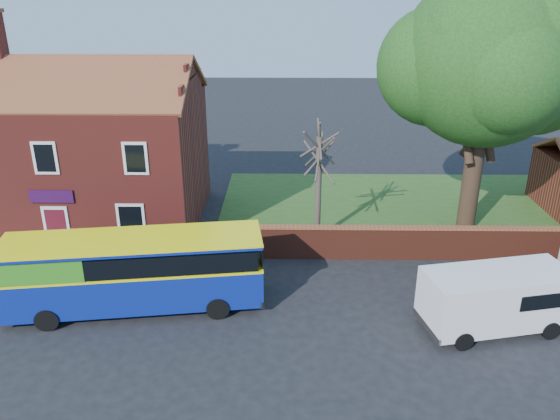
{
  "coord_description": "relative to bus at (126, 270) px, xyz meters",
  "views": [
    {
      "loc": [
        3.71,
        -15.44,
        11.65
      ],
      "look_at": [
        3.4,
        5.0,
        3.21
      ],
      "focal_mm": 35.0,
      "sensor_mm": 36.0,
      "label": 1
    }
  ],
  "objects": [
    {
      "name": "ground",
      "position": [
        2.41,
        -2.68,
        -1.68
      ],
      "size": [
        120.0,
        120.0,
        0.0
      ],
      "primitive_type": "plane",
      "color": "black",
      "rests_on": "ground"
    },
    {
      "name": "pavement",
      "position": [
        -4.59,
        3.07,
        -1.62
      ],
      "size": [
        18.0,
        3.5,
        0.12
      ],
      "primitive_type": "cube",
      "color": "gray",
      "rests_on": "ground"
    },
    {
      "name": "kerb",
      "position": [
        -4.59,
        1.32,
        -1.61
      ],
      "size": [
        18.0,
        0.15,
        0.14
      ],
      "primitive_type": "cube",
      "color": "slate",
      "rests_on": "ground"
    },
    {
      "name": "grass_strip",
      "position": [
        15.41,
        10.32,
        -1.66
      ],
      "size": [
        26.0,
        12.0,
        0.04
      ],
      "primitive_type": "cube",
      "color": "#426B28",
      "rests_on": "ground"
    },
    {
      "name": "shop_building",
      "position": [
        -4.61,
        8.81,
        1.74
      ],
      "size": [
        12.3,
        8.13,
        10.5
      ],
      "color": "maroon",
      "rests_on": "ground"
    },
    {
      "name": "boundary_wall",
      "position": [
        15.41,
        4.32,
        -0.86
      ],
      "size": [
        22.0,
        0.38,
        1.6
      ],
      "color": "maroon",
      "rests_on": "ground"
    },
    {
      "name": "bus",
      "position": [
        0.0,
        0.0,
        0.0
      ],
      "size": [
        9.91,
        3.76,
        2.95
      ],
      "rotation": [
        0.0,
        0.0,
        0.14
      ],
      "color": "navy",
      "rests_on": "ground"
    },
    {
      "name": "van_near",
      "position": [
        13.63,
        -1.14,
        -0.39
      ],
      "size": [
        5.54,
        3.12,
        2.29
      ],
      "rotation": [
        0.0,
        0.0,
        0.21
      ],
      "color": "white",
      "rests_on": "ground"
    },
    {
      "name": "large_tree",
      "position": [
        15.42,
        8.04,
        6.59
      ],
      "size": [
        10.35,
        8.19,
        12.62
      ],
      "color": "black",
      "rests_on": "ground"
    },
    {
      "name": "bare_tree",
      "position": [
        7.57,
        6.34,
        1.23
      ],
      "size": [
        2.13,
        2.53,
        5.67
      ],
      "color": "#4C4238",
      "rests_on": "ground"
    }
  ]
}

